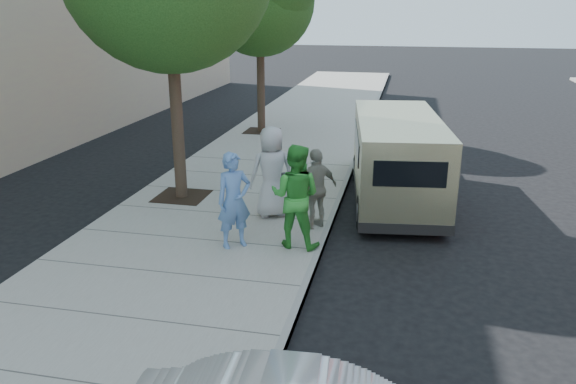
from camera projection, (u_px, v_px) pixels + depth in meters
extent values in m
plane|color=black|center=(246.00, 250.00, 10.95)|extent=(120.00, 120.00, 0.00)
cube|color=gray|center=(197.00, 242.00, 11.12)|extent=(5.00, 60.00, 0.15)
cube|color=gray|center=(318.00, 253.00, 10.64)|extent=(0.12, 60.00, 0.16)
cube|color=black|center=(182.00, 196.00, 13.59)|extent=(1.20, 1.20, 0.01)
cylinder|color=#38281E|center=(177.00, 115.00, 12.96)|extent=(0.28, 0.28, 3.96)
cube|color=black|center=(262.00, 131.00, 20.64)|extent=(1.20, 1.20, 0.01)
cylinder|color=#38281E|center=(261.00, 83.00, 20.08)|extent=(0.28, 0.28, 3.52)
sphere|color=#1C4717|center=(260.00, 0.00, 19.20)|extent=(3.80, 3.80, 3.80)
cylinder|color=gray|center=(289.00, 213.00, 10.97)|extent=(0.05, 0.05, 1.06)
cube|color=gray|center=(289.00, 185.00, 10.79)|extent=(0.22, 0.10, 0.08)
cube|color=#2D2D30|center=(285.00, 178.00, 10.78)|extent=(0.13, 0.12, 0.21)
cube|color=#2D2D30|center=(293.00, 179.00, 10.72)|extent=(0.13, 0.12, 0.21)
cube|color=beige|center=(397.00, 157.00, 13.29)|extent=(2.48, 5.26, 1.87)
cube|color=beige|center=(387.00, 148.00, 16.05)|extent=(1.78, 0.72, 0.80)
cube|color=black|center=(410.00, 174.00, 10.78)|extent=(1.40, 0.19, 0.52)
cylinder|color=black|center=(358.00, 168.00, 15.19)|extent=(0.33, 0.74, 0.71)
cylinder|color=black|center=(420.00, 170.00, 15.04)|extent=(0.33, 0.74, 0.71)
cylinder|color=black|center=(363.00, 212.00, 11.93)|extent=(0.33, 0.74, 0.71)
cylinder|color=black|center=(442.00, 215.00, 11.78)|extent=(0.33, 0.74, 0.71)
imported|color=#5A84BF|center=(234.00, 200.00, 10.50)|extent=(0.80, 0.76, 1.84)
imported|color=green|center=(295.00, 196.00, 10.50)|extent=(1.03, 0.84, 1.99)
imported|color=#B4B5B7|center=(272.00, 172.00, 12.05)|extent=(1.16, 1.03, 1.98)
imported|color=gray|center=(317.00, 188.00, 11.46)|extent=(0.98, 0.98, 1.67)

